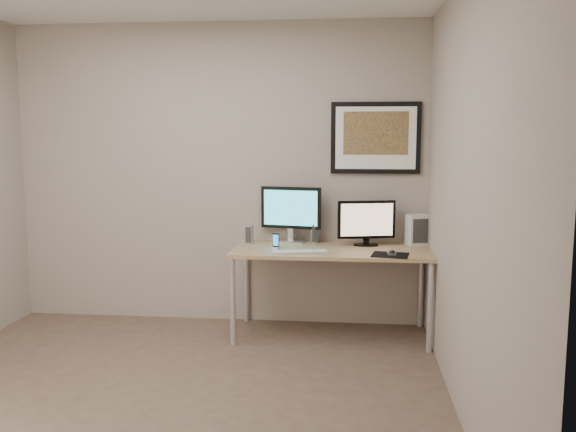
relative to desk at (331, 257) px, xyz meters
name	(u,v)px	position (x,y,z in m)	size (l,w,h in m)	color
floor	(164,400)	(-1.00, -1.35, -0.66)	(3.60, 3.60, 0.00)	brown
room	(177,136)	(-1.00, -0.90, 0.98)	(3.60, 3.60, 3.60)	white
desk	(331,257)	(0.00, 0.00, 0.00)	(1.60, 0.70, 0.73)	#9C7A4B
framed_art	(376,138)	(0.35, 0.33, 0.96)	(0.75, 0.04, 0.60)	black
monitor_large	(291,212)	(-0.36, 0.25, 0.33)	(0.52, 0.21, 0.48)	#B5B5BB
monitor_tv	(366,222)	(0.28, 0.16, 0.27)	(0.48, 0.15, 0.38)	black
speaker_left	(250,234)	(-0.70, 0.16, 0.15)	(0.06, 0.06, 0.16)	#B5B5BB
speaker_right	(314,233)	(-0.16, 0.24, 0.16)	(0.07, 0.07, 0.18)	#B5B5BB
phone_dock	(276,241)	(-0.45, -0.05, 0.13)	(0.06, 0.06, 0.13)	black
keyboard	(300,252)	(-0.24, -0.20, 0.07)	(0.45, 0.12, 0.02)	#BABABE
mousepad	(390,255)	(0.46, -0.22, 0.07)	(0.28, 0.25, 0.00)	black
mouse	(392,252)	(0.47, -0.21, 0.09)	(0.06, 0.10, 0.04)	black
fan_unit	(417,230)	(0.71, 0.24, 0.19)	(0.17, 0.12, 0.26)	silver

